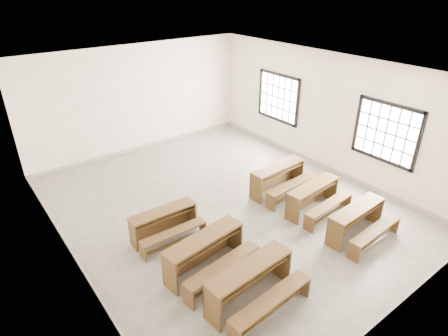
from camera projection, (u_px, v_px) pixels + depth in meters
room at (227, 120)px, 8.05m from camera, size 8.50×8.50×3.20m
desk_set_0 at (252, 282)px, 6.14m from camera, size 1.69×0.96×0.74m
desk_set_1 at (206, 252)px, 6.82m from camera, size 1.71×1.03×0.73m
desk_set_2 at (165, 222)px, 7.73m from camera, size 1.42×0.76×0.63m
desk_set_3 at (358, 220)px, 7.76m from camera, size 1.54×0.85×0.68m
desk_set_4 at (314, 196)px, 8.60m from camera, size 1.56×0.90×0.67m
desk_set_5 at (279, 177)px, 9.37m from camera, size 1.64×0.93×0.72m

